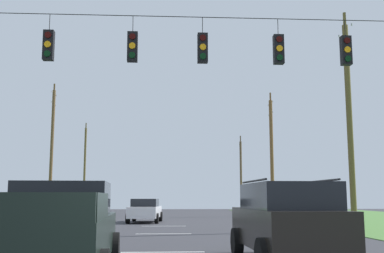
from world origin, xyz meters
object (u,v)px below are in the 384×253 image
Objects in this scene: suv_black at (286,220)px; utility_pole_distant_left at (85,167)px; distant_car_crossing_white at (145,210)px; utility_pole_far_right at (272,154)px; overhead_signal_span at (169,102)px; utility_pole_near_left at (241,174)px; utility_pole_mid_right at (350,121)px; utility_pole_distant_right at (52,149)px; pickup_truck at (58,230)px.

suv_black is 48.85m from utility_pole_distant_left.
distant_car_crossing_white is at bearing -72.67° from utility_pole_distant_left.
utility_pole_far_right reaches higher than suv_black.
overhead_signal_span is 1.96× the size of utility_pole_near_left.
suv_black is at bearing -97.76° from utility_pole_near_left.
overhead_signal_span is 4.14× the size of distant_car_crossing_white.
utility_pole_mid_right is 25.64m from utility_pole_distant_right.
suv_black is at bearing -38.34° from overhead_signal_span.
pickup_truck is 0.49× the size of utility_pole_distant_right.
pickup_truck is 0.51× the size of utility_pole_far_right.
utility_pole_mid_right is at bearing -42.41° from utility_pole_distant_right.
utility_pole_distant_left reaches higher than overhead_signal_span.
overhead_signal_span reaches higher than pickup_truck.
utility_pole_near_left is 0.83× the size of utility_pole_distant_right.
overhead_signal_span is 1.63× the size of utility_pole_mid_right.
overhead_signal_span is 6.21m from pickup_truck.
utility_pole_far_right is at bearing 70.86° from overhead_signal_span.
utility_pole_far_right is (6.25, 28.96, 4.28)m from suv_black.
utility_pole_near_left is at bearing 44.60° from utility_pole_distant_right.
utility_pole_far_right is at bearing 69.82° from pickup_truck.
utility_pole_distant_left reaches higher than suv_black.
utility_pole_mid_right is at bearing 43.87° from overhead_signal_span.
utility_pole_mid_right is 0.99× the size of utility_pole_distant_right.
utility_pole_mid_right is 36.17m from utility_pole_near_left.
distant_car_crossing_white is (0.85, 21.69, -0.18)m from pickup_truck.
utility_pole_distant_right is (-19.13, -18.86, 1.19)m from utility_pole_near_left.
utility_pole_mid_right is 17.71m from utility_pole_far_right.
utility_pole_mid_right is 1.03× the size of utility_pole_far_right.
distant_car_crossing_white is at bearing -138.17° from utility_pole_far_right.
utility_pole_distant_left reaches higher than utility_pole_near_left.
pickup_truck is at bearing -81.08° from utility_pole_distant_left.
utility_pole_distant_left is (-0.26, 18.38, -0.44)m from utility_pole_distant_right.
utility_pole_distant_right is 18.38m from utility_pole_distant_left.
utility_pole_distant_right reaches higher than utility_pole_far_right.
utility_pole_distant_left reaches higher than pickup_truck.
utility_pole_far_right is at bearing 1.26° from utility_pole_distant_right.
overhead_signal_span is at bearing -85.41° from distant_car_crossing_white.
utility_pole_distant_right reaches higher than utility_pole_near_left.
overhead_signal_span is 27.94m from utility_pole_distant_right.
utility_pole_distant_right is at bearing -178.74° from utility_pole_far_right.
distant_car_crossing_white is 29.10m from utility_pole_distant_left.
utility_pole_mid_right is at bearing -37.73° from distant_car_crossing_white.
utility_pole_distant_right is (-7.46, 30.76, 4.73)m from pickup_truck.
utility_pole_near_left is at bearing 1.43° from utility_pole_distant_left.
distant_car_crossing_white is 0.41× the size of utility_pole_distant_left.
utility_pole_far_right is 18.92m from utility_pole_distant_right.
pickup_truck is 21.71m from distant_car_crossing_white.
pickup_truck is 51.10m from utility_pole_near_left.
utility_pole_distant_right is at bearing 113.93° from suv_black.
utility_pole_distant_right is (-8.31, 9.07, 4.90)m from distant_car_crossing_white.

